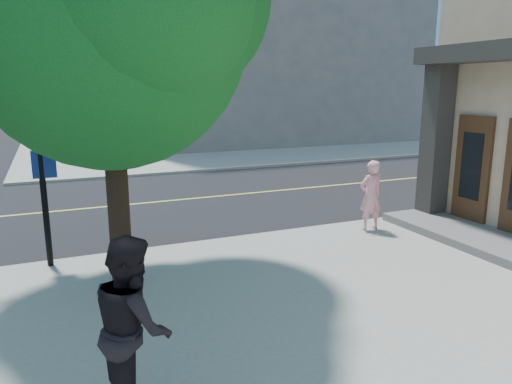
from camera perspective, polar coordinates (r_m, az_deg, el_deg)
name	(u,v)px	position (r m, az deg, el deg)	size (l,w,h in m)	color
ground	(24,269)	(10.48, -25.91, -8.29)	(140.00, 140.00, 0.00)	black
road_ew	(31,214)	(14.79, -25.28, -2.38)	(140.00, 9.00, 0.01)	black
sidewalk_ne	(247,136)	(34.04, -1.06, 6.68)	(29.00, 25.00, 0.12)	gray
filler_ne	(251,33)	(34.71, -0.64, 18.47)	(18.00, 16.00, 14.00)	slate
man_on_phone	(371,196)	(11.65, 13.52, -0.41)	(0.61, 0.40, 1.68)	pink
pedestrian	(133,327)	(5.22, -14.44, -15.28)	(0.94, 0.73, 1.94)	black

